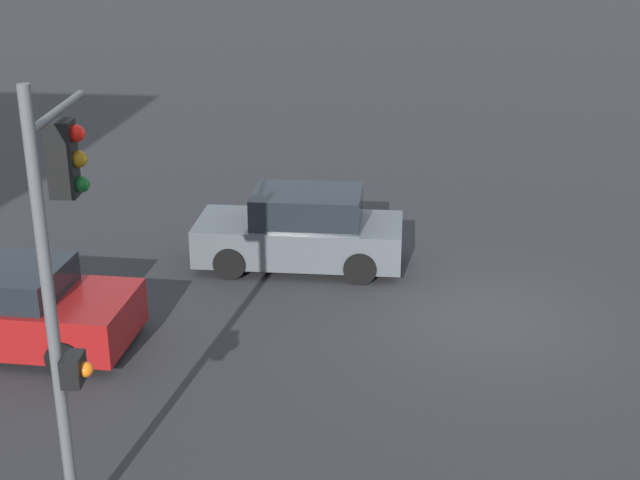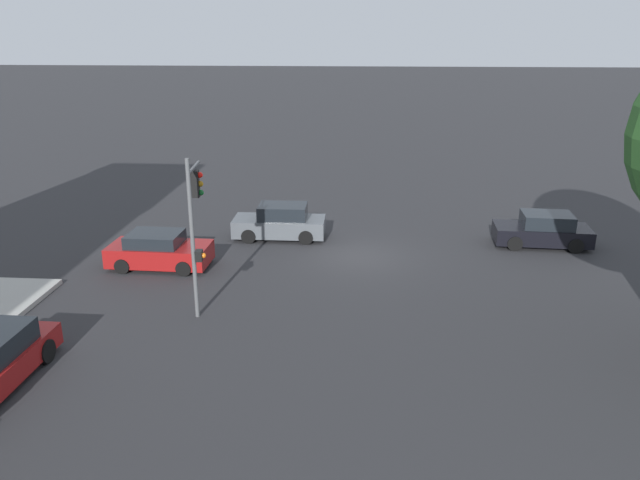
# 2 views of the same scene
# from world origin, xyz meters

# --- Properties ---
(ground_plane) EXTENTS (300.00, 300.00, 0.00)m
(ground_plane) POSITION_xyz_m (0.00, 0.00, 0.00)
(ground_plane) COLOR #28282B
(traffic_signal) EXTENTS (0.65, 2.09, 5.44)m
(traffic_signal) POSITION_xyz_m (5.32, 5.98, 3.48)
(traffic_signal) COLOR #515456
(traffic_signal) RESTS_ON ground_plane
(crossing_car_1) EXTENTS (4.24, 1.91, 1.61)m
(crossing_car_1) POSITION_xyz_m (3.64, -2.15, 0.75)
(crossing_car_1) COLOR #4C5156
(crossing_car_1) RESTS_ON ground_plane
(crossing_car_2) EXTENTS (4.11, 2.10, 1.45)m
(crossing_car_2) POSITION_xyz_m (8.09, 1.91, 0.69)
(crossing_car_2) COLOR maroon
(crossing_car_2) RESTS_ON ground_plane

